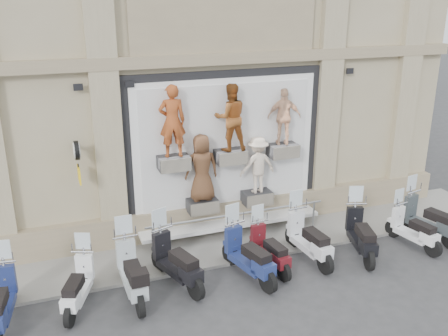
{
  "coord_description": "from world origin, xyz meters",
  "views": [
    {
      "loc": [
        -4.52,
        -9.17,
        6.42
      ],
      "look_at": [
        -0.43,
        1.9,
        2.27
      ],
      "focal_mm": 40.0,
      "sensor_mm": 36.0,
      "label": 1
    }
  ],
  "objects": [
    {
      "name": "ground",
      "position": [
        0.0,
        0.0,
        0.0
      ],
      "size": [
        90.0,
        90.0,
        0.0
      ],
      "primitive_type": "plane",
      "color": "#323235",
      "rests_on": "ground"
    },
    {
      "name": "sidewalk",
      "position": [
        0.0,
        2.1,
        0.04
      ],
      "size": [
        16.0,
        2.2,
        0.08
      ],
      "primitive_type": "cube",
      "color": "gray",
      "rests_on": "ground"
    },
    {
      "name": "building",
      "position": [
        0.0,
        7.0,
        6.0
      ],
      "size": [
        14.0,
        8.6,
        12.0
      ],
      "primitive_type": null,
      "color": "tan",
      "rests_on": "ground"
    },
    {
      "name": "shop_vitrine",
      "position": [
        0.0,
        2.74,
        2.42
      ],
      "size": [
        5.6,
        0.83,
        4.3
      ],
      "color": "black",
      "rests_on": "ground"
    },
    {
      "name": "guard_rail",
      "position": [
        0.0,
        2.0,
        0.47
      ],
      "size": [
        5.06,
        0.1,
        0.93
      ],
      "primitive_type": null,
      "color": "#9EA0A5",
      "rests_on": "ground"
    },
    {
      "name": "clock_sign_bracket",
      "position": [
        -3.9,
        2.47,
        2.8
      ],
      "size": [
        0.1,
        0.8,
        1.02
      ],
      "color": "black",
      "rests_on": "ground"
    },
    {
      "name": "scooter_b",
      "position": [
        -4.26,
        0.54,
        0.74
      ],
      "size": [
        1.16,
        1.89,
        1.48
      ],
      "primitive_type": null,
      "rotation": [
        0.0,
        0.0,
        -0.37
      ],
      "color": "white",
      "rests_on": "ground"
    },
    {
      "name": "scooter_c",
      "position": [
        -3.1,
        0.52,
        0.85
      ],
      "size": [
        0.64,
        2.09,
        1.69
      ],
      "primitive_type": null,
      "rotation": [
        0.0,
        0.0,
        0.02
      ],
      "color": "#A3ABB1",
      "rests_on": "ground"
    },
    {
      "name": "scooter_d",
      "position": [
        -2.06,
        0.67,
        0.84
      ],
      "size": [
        1.22,
        2.16,
        1.69
      ],
      "primitive_type": null,
      "rotation": [
        0.0,
        0.0,
        0.32
      ],
      "color": "black",
      "rests_on": "ground"
    },
    {
      "name": "scooter_e",
      "position": [
        -0.39,
        0.37,
        0.83
      ],
      "size": [
        1.07,
        2.13,
        1.66
      ],
      "primitive_type": null,
      "rotation": [
        0.0,
        0.0,
        0.24
      ],
      "color": "navy",
      "rests_on": "ground"
    },
    {
      "name": "scooter_f",
      "position": [
        0.27,
        0.59,
        0.73
      ],
      "size": [
        0.74,
        1.85,
        1.46
      ],
      "primitive_type": null,
      "rotation": [
        0.0,
        0.0,
        0.12
      ],
      "color": "#4F0D13",
      "rests_on": "ground"
    },
    {
      "name": "scooter_g",
      "position": [
        1.37,
        0.64,
        0.83
      ],
      "size": [
        0.74,
        2.07,
        1.65
      ],
      "primitive_type": null,
      "rotation": [
        0.0,
        0.0,
        0.08
      ],
      "color": "silver",
      "rests_on": "ground"
    },
    {
      "name": "scooter_h",
      "position": [
        2.75,
        0.39,
        0.82
      ],
      "size": [
        1.17,
        2.11,
        1.65
      ],
      "primitive_type": null,
      "rotation": [
        0.0,
        0.0,
        -0.3
      ],
      "color": "black",
      "rests_on": "ground"
    },
    {
      "name": "scooter_i",
      "position": [
        4.33,
        0.28,
        0.73
      ],
      "size": [
        0.84,
        1.85,
        1.45
      ],
      "primitive_type": null,
      "rotation": [
        0.0,
        0.0,
        0.19
      ],
      "color": "silver",
      "rests_on": "ground"
    },
    {
      "name": "scooter_j",
      "position": [
        5.03,
        0.52,
        0.83
      ],
      "size": [
        1.04,
        2.12,
        1.66
      ],
      "primitive_type": null,
      "rotation": [
        0.0,
        0.0,
        0.23
      ],
      "color": "#31383C",
      "rests_on": "ground"
    }
  ]
}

